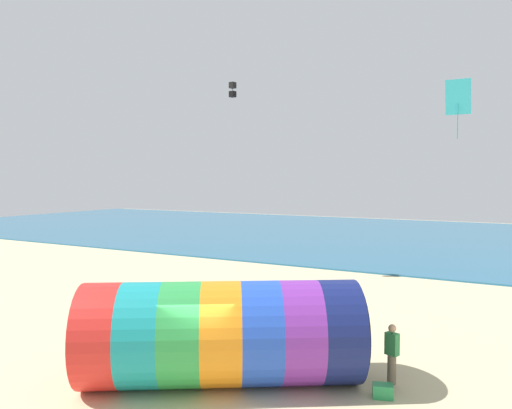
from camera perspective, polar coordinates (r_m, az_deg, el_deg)
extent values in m
plane|color=#CCBA8C|center=(14.71, -6.48, -19.97)|extent=(120.00, 120.00, 0.00)
cube|color=#236084|center=(50.32, 19.74, -3.68)|extent=(120.00, 40.00, 0.10)
cylinder|color=red|center=(14.73, -17.17, -14.11)|extent=(2.45, 3.01, 2.87)
cylinder|color=teal|center=(14.52, -12.87, -14.31)|extent=(2.45, 3.01, 2.87)
cylinder|color=green|center=(14.39, -8.46, -14.43)|extent=(2.45, 3.01, 2.87)
cylinder|color=orange|center=(14.34, -3.99, -14.47)|extent=(2.45, 3.01, 2.87)
cylinder|color=blue|center=(14.37, 0.49, -14.43)|extent=(2.45, 3.01, 2.87)
cylinder|color=purple|center=(14.48, 4.92, -14.30)|extent=(2.45, 3.01, 2.87)
cylinder|color=navy|center=(14.67, 9.25, -14.09)|extent=(2.45, 3.01, 2.87)
cylinder|color=black|center=(14.80, 11.44, -13.96)|extent=(1.46, 2.26, 2.64)
cylinder|color=#726651|center=(15.13, 15.25, -17.71)|extent=(0.24, 0.24, 0.83)
cube|color=#338C4C|center=(14.89, 15.29, -15.11)|extent=(0.42, 0.34, 0.62)
sphere|color=tan|center=(14.76, 15.31, -13.48)|extent=(0.22, 0.22, 0.22)
cube|color=#2DB2C6|center=(27.42, 22.10, 11.32)|extent=(1.21, 0.47, 1.71)
cylinder|color=#1B6B77|center=(27.27, 22.05, 8.82)|extent=(0.03, 0.03, 1.75)
cube|color=black|center=(29.86, -2.69, 13.46)|extent=(0.37, 0.37, 0.34)
cube|color=black|center=(29.77, -2.69, 12.48)|extent=(0.37, 0.37, 0.34)
cylinder|color=black|center=(29.82, -2.69, 12.97)|extent=(0.02, 0.02, 0.92)
cube|color=#268C4C|center=(14.30, 14.29, -19.96)|extent=(0.61, 0.51, 0.36)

